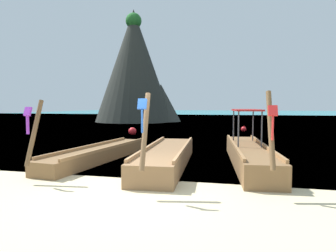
{
  "coord_description": "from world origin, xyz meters",
  "views": [
    {
      "loc": [
        2.23,
        -6.59,
        2.07
      ],
      "look_at": [
        0.0,
        3.1,
        1.37
      ],
      "focal_mm": 31.01,
      "sensor_mm": 36.0,
      "label": 1
    }
  ],
  "objects_px": {
    "longtail_boat_red_ribbon": "(249,154)",
    "karst_rock": "(136,69)",
    "longtail_boat_blue_ribbon": "(167,157)",
    "mooring_buoy_far": "(132,131)",
    "mooring_buoy_near": "(244,129)",
    "longtail_boat_violet_ribbon": "(99,154)"
  },
  "relations": [
    {
      "from": "longtail_boat_blue_ribbon",
      "to": "karst_rock",
      "type": "relative_size",
      "value": 0.45
    },
    {
      "from": "longtail_boat_violet_ribbon",
      "to": "mooring_buoy_far",
      "type": "xyz_separation_m",
      "value": [
        -1.99,
        9.12,
        0.03
      ]
    },
    {
      "from": "longtail_boat_blue_ribbon",
      "to": "mooring_buoy_far",
      "type": "bearing_deg",
      "value": 116.21
    },
    {
      "from": "longtail_boat_red_ribbon",
      "to": "karst_rock",
      "type": "relative_size",
      "value": 0.49
    },
    {
      "from": "longtail_boat_blue_ribbon",
      "to": "mooring_buoy_far",
      "type": "xyz_separation_m",
      "value": [
        -4.71,
        9.58,
        -0.04
      ]
    },
    {
      "from": "karst_rock",
      "to": "longtail_boat_blue_ribbon",
      "type": "bearing_deg",
      "value": -68.82
    },
    {
      "from": "longtail_boat_violet_ribbon",
      "to": "mooring_buoy_far",
      "type": "relative_size",
      "value": 12.06
    },
    {
      "from": "longtail_boat_red_ribbon",
      "to": "karst_rock",
      "type": "xyz_separation_m",
      "value": [
        -13.01,
        25.66,
        6.43
      ]
    },
    {
      "from": "longtail_boat_violet_ribbon",
      "to": "longtail_boat_red_ribbon",
      "type": "xyz_separation_m",
      "value": [
        5.47,
        0.39,
        0.13
      ]
    },
    {
      "from": "longtail_boat_red_ribbon",
      "to": "karst_rock",
      "type": "distance_m",
      "value": 29.48
    },
    {
      "from": "longtail_boat_red_ribbon",
      "to": "mooring_buoy_near",
      "type": "height_order",
      "value": "longtail_boat_red_ribbon"
    },
    {
      "from": "mooring_buoy_far",
      "to": "longtail_boat_red_ribbon",
      "type": "bearing_deg",
      "value": -49.5
    },
    {
      "from": "longtail_boat_red_ribbon",
      "to": "mooring_buoy_near",
      "type": "distance_m",
      "value": 13.25
    },
    {
      "from": "longtail_boat_violet_ribbon",
      "to": "longtail_boat_red_ribbon",
      "type": "height_order",
      "value": "longtail_boat_red_ribbon"
    },
    {
      "from": "karst_rock",
      "to": "mooring_buoy_far",
      "type": "bearing_deg",
      "value": -71.83
    },
    {
      "from": "longtail_boat_red_ribbon",
      "to": "mooring_buoy_far",
      "type": "height_order",
      "value": "longtail_boat_red_ribbon"
    },
    {
      "from": "mooring_buoy_near",
      "to": "mooring_buoy_far",
      "type": "height_order",
      "value": "mooring_buoy_far"
    },
    {
      "from": "longtail_boat_blue_ribbon",
      "to": "karst_rock",
      "type": "bearing_deg",
      "value": 111.18
    },
    {
      "from": "mooring_buoy_near",
      "to": "karst_rock",
      "type": "bearing_deg",
      "value": 136.81
    },
    {
      "from": "mooring_buoy_far",
      "to": "mooring_buoy_near",
      "type": "bearing_deg",
      "value": 30.52
    },
    {
      "from": "longtail_boat_blue_ribbon",
      "to": "mooring_buoy_near",
      "type": "height_order",
      "value": "longtail_boat_blue_ribbon"
    },
    {
      "from": "longtail_boat_violet_ribbon",
      "to": "longtail_boat_blue_ribbon",
      "type": "distance_m",
      "value": 2.76
    }
  ]
}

